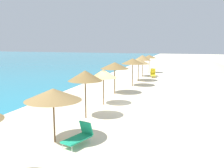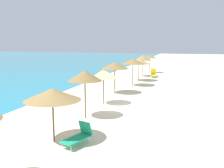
# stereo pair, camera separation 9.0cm
# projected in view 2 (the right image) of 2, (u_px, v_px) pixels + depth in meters

# --- Properties ---
(ground_plane) EXTENTS (160.00, 160.00, 0.00)m
(ground_plane) POSITION_uv_depth(u_px,v_px,m) (116.00, 106.00, 18.87)
(ground_plane) COLOR beige
(dune_ridge) EXTENTS (55.17, 7.39, 1.90)m
(dune_ridge) POSITION_uv_depth(u_px,v_px,m) (217.00, 89.00, 20.20)
(dune_ridge) COLOR beige
(dune_ridge) RESTS_ON ground_plane
(beach_umbrella_3) EXTENTS (2.60, 2.60, 2.56)m
(beach_umbrella_3) POSITION_uv_depth(u_px,v_px,m) (52.00, 94.00, 11.78)
(beach_umbrella_3) COLOR brown
(beach_umbrella_3) RESTS_ON ground_plane
(beach_umbrella_4) EXTENTS (2.08, 2.08, 2.94)m
(beach_umbrella_4) POSITION_uv_depth(u_px,v_px,m) (85.00, 76.00, 15.54)
(beach_umbrella_4) COLOR brown
(beach_umbrella_4) RESTS_ON ground_plane
(beach_umbrella_5) EXTENTS (1.99, 1.99, 2.63)m
(beach_umbrella_5) POSITION_uv_depth(u_px,v_px,m) (103.00, 74.00, 18.94)
(beach_umbrella_5) COLOR brown
(beach_umbrella_5) RESTS_ON ground_plane
(beach_umbrella_6) EXTENTS (2.50, 2.50, 2.83)m
(beach_umbrella_6) POSITION_uv_depth(u_px,v_px,m) (115.00, 66.00, 22.88)
(beach_umbrella_6) COLOR brown
(beach_umbrella_6) RESTS_ON ground_plane
(beach_umbrella_7) EXTENTS (2.37, 2.37, 2.90)m
(beach_umbrella_7) POSITION_uv_depth(u_px,v_px,m) (133.00, 61.00, 26.72)
(beach_umbrella_7) COLOR brown
(beach_umbrella_7) RESTS_ON ground_plane
(beach_umbrella_8) EXTENTS (2.52, 2.52, 2.68)m
(beach_umbrella_8) POSITION_uv_depth(u_px,v_px,m) (139.00, 61.00, 30.27)
(beach_umbrella_8) COLOR brown
(beach_umbrella_8) RESTS_ON ground_plane
(beach_umbrella_9) EXTENTS (2.24, 2.24, 2.85)m
(beach_umbrella_9) POSITION_uv_depth(u_px,v_px,m) (143.00, 58.00, 34.02)
(beach_umbrella_9) COLOR brown
(beach_umbrella_9) RESTS_ON ground_plane
(beach_umbrella_10) EXTENTS (2.10, 2.10, 2.64)m
(beach_umbrella_10) POSITION_uv_depth(u_px,v_px,m) (150.00, 57.00, 37.98)
(beach_umbrella_10) COLOR brown
(beach_umbrella_10) RESTS_ON ground_plane
(lounge_chair_2) EXTENTS (1.52, 0.90, 1.12)m
(lounge_chair_2) POSITION_uv_depth(u_px,v_px,m) (154.00, 74.00, 33.70)
(lounge_chair_2) COLOR yellow
(lounge_chair_2) RESTS_ON ground_plane
(lounge_chair_3) EXTENTS (1.65, 1.09, 0.99)m
(lounge_chair_3) POSITION_uv_depth(u_px,v_px,m) (79.00, 136.00, 11.78)
(lounge_chair_3) COLOR #199972
(lounge_chair_3) RESTS_ON ground_plane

